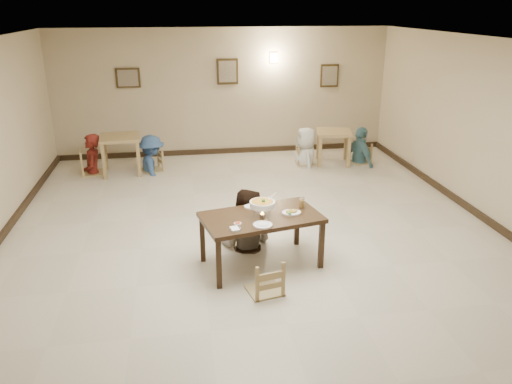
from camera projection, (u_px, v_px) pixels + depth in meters
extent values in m
plane|color=beige|center=(256.00, 240.00, 7.86)|extent=(10.00, 10.00, 0.00)
plane|color=silver|center=(257.00, 42.00, 6.80)|extent=(10.00, 10.00, 0.00)
plane|color=#C0AE8D|center=(224.00, 93.00, 11.95)|extent=(10.00, 0.00, 10.00)
plane|color=#C0AE8D|center=(505.00, 138.00, 7.92)|extent=(0.00, 10.00, 10.00)
cube|color=black|center=(225.00, 151.00, 12.43)|extent=(8.00, 0.06, 0.12)
cube|color=black|center=(488.00, 221.00, 8.42)|extent=(0.06, 10.00, 0.12)
cube|color=#332510|center=(128.00, 78.00, 11.45)|extent=(0.55, 0.03, 0.45)
cube|color=gray|center=(128.00, 78.00, 11.43)|extent=(0.45, 0.01, 0.37)
cube|color=#332510|center=(227.00, 72.00, 11.75)|extent=(0.50, 0.03, 0.60)
cube|color=gray|center=(228.00, 72.00, 11.73)|extent=(0.41, 0.01, 0.49)
cube|color=#332510|center=(329.00, 76.00, 12.17)|extent=(0.45, 0.03, 0.55)
cube|color=gray|center=(330.00, 76.00, 12.15)|extent=(0.37, 0.01, 0.45)
cube|color=#FFD88C|center=(273.00, 58.00, 11.81)|extent=(0.16, 0.05, 0.22)
cube|color=#332010|center=(261.00, 218.00, 6.89)|extent=(1.77, 1.23, 0.06)
cube|color=#332010|center=(219.00, 264.00, 6.43)|extent=(0.07, 0.07, 0.70)
cube|color=#332010|center=(321.00, 245.00, 6.94)|extent=(0.07, 0.07, 0.70)
cube|color=#332010|center=(202.00, 239.00, 7.12)|extent=(0.07, 0.07, 0.70)
cube|color=#332010|center=(297.00, 223.00, 7.62)|extent=(0.07, 0.07, 0.70)
cube|color=tan|center=(245.00, 217.00, 7.69)|extent=(0.42, 0.42, 0.05)
cube|color=tan|center=(265.00, 263.00, 6.33)|extent=(0.43, 0.43, 0.05)
imported|color=gray|center=(245.00, 189.00, 7.41)|extent=(1.07, 0.96, 1.82)
torus|color=silver|center=(262.00, 207.00, 6.80)|extent=(0.27, 0.27, 0.01)
cylinder|color=silver|center=(262.00, 215.00, 6.84)|extent=(0.07, 0.07, 0.04)
cone|color=#FFA526|center=(262.00, 212.00, 6.82)|extent=(0.04, 0.04, 0.06)
cylinder|color=white|center=(262.00, 204.00, 6.78)|extent=(0.35, 0.35, 0.08)
cylinder|color=#B0731C|center=(262.00, 202.00, 6.77)|extent=(0.30, 0.30, 0.02)
sphere|color=#2D7223|center=(263.00, 201.00, 6.76)|extent=(0.05, 0.05, 0.05)
cylinder|color=silver|center=(271.00, 197.00, 6.84)|extent=(0.16, 0.10, 0.11)
cylinder|color=silver|center=(269.00, 210.00, 6.90)|extent=(0.01, 0.01, 0.16)
cylinder|color=silver|center=(254.00, 210.00, 6.87)|extent=(0.01, 0.01, 0.16)
cylinder|color=silver|center=(264.00, 215.00, 6.71)|extent=(0.01, 0.01, 0.16)
cylinder|color=white|center=(253.00, 207.00, 7.16)|extent=(0.26, 0.26, 0.02)
ellipsoid|color=white|center=(253.00, 206.00, 7.16)|extent=(0.17, 0.14, 0.06)
cylinder|color=white|center=(263.00, 225.00, 6.57)|extent=(0.26, 0.26, 0.02)
ellipsoid|color=white|center=(263.00, 224.00, 6.56)|extent=(0.17, 0.14, 0.06)
cylinder|color=white|center=(291.00, 213.00, 6.95)|extent=(0.27, 0.27, 0.02)
sphere|color=#2D7223|center=(290.00, 213.00, 6.86)|extent=(0.05, 0.05, 0.05)
cylinder|color=white|center=(238.00, 224.00, 6.61)|extent=(0.10, 0.10, 0.02)
cylinder|color=#AB3314|center=(238.00, 223.00, 6.61)|extent=(0.08, 0.08, 0.01)
cube|color=white|center=(235.00, 229.00, 6.44)|extent=(0.13, 0.16, 0.03)
cube|color=silver|center=(238.00, 227.00, 6.51)|extent=(0.03, 0.15, 0.01)
cube|color=silver|center=(240.00, 227.00, 6.52)|extent=(0.03, 0.15, 0.01)
cylinder|color=white|center=(302.00, 203.00, 7.13)|extent=(0.08, 0.08, 0.15)
cylinder|color=orange|center=(302.00, 204.00, 7.13)|extent=(0.07, 0.07, 0.11)
cube|color=#A3885A|center=(120.00, 137.00, 10.72)|extent=(0.90, 0.90, 0.06)
cube|color=#A3885A|center=(104.00, 162.00, 10.46)|extent=(0.07, 0.07, 0.77)
cube|color=#A3885A|center=(139.00, 160.00, 10.62)|extent=(0.07, 0.07, 0.77)
cube|color=#A3885A|center=(105.00, 153.00, 11.11)|extent=(0.07, 0.07, 0.77)
cube|color=#A3885A|center=(138.00, 151.00, 11.27)|extent=(0.07, 0.07, 0.77)
cube|color=#A3885A|center=(334.00, 132.00, 11.42)|extent=(0.92, 0.92, 0.06)
cube|color=#A3885A|center=(320.00, 152.00, 11.28)|extent=(0.07, 0.07, 0.71)
cube|color=#A3885A|center=(349.00, 153.00, 11.23)|extent=(0.07, 0.07, 0.71)
cube|color=#A3885A|center=(318.00, 145.00, 11.88)|extent=(0.07, 0.07, 0.71)
cube|color=#A3885A|center=(346.00, 145.00, 11.84)|extent=(0.07, 0.07, 0.71)
cube|color=tan|center=(91.00, 153.00, 10.79)|extent=(0.48, 0.48, 0.05)
cube|color=tan|center=(151.00, 152.00, 10.99)|extent=(0.43, 0.43, 0.05)
cube|color=tan|center=(306.00, 147.00, 11.48)|extent=(0.41, 0.41, 0.04)
cube|color=tan|center=(361.00, 146.00, 11.58)|extent=(0.41, 0.41, 0.04)
imported|color=maroon|center=(89.00, 134.00, 10.64)|extent=(0.49, 0.69, 1.77)
imported|color=#395986|center=(150.00, 135.00, 10.86)|extent=(0.86, 1.17, 1.61)
imported|color=silver|center=(306.00, 128.00, 11.32)|extent=(0.56, 0.85, 1.72)
imported|color=slate|center=(362.00, 127.00, 11.42)|extent=(0.66, 1.07, 1.69)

